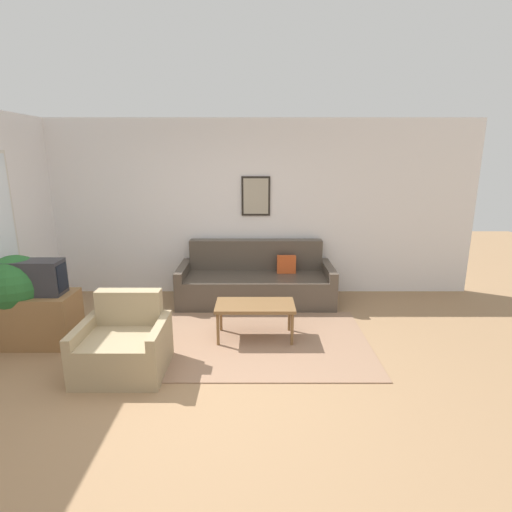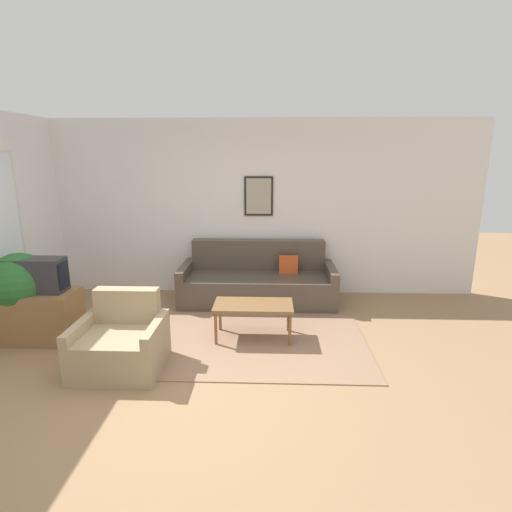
{
  "view_description": "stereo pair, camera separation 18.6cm",
  "coord_description": "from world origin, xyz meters",
  "px_view_note": "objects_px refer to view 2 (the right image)",
  "views": [
    {
      "loc": [
        0.59,
        -3.49,
        2.16
      ],
      "look_at": [
        0.59,
        1.68,
        0.85
      ],
      "focal_mm": 28.0,
      "sensor_mm": 36.0,
      "label": 1
    },
    {
      "loc": [
        0.78,
        -3.49,
        2.16
      ],
      "look_at": [
        0.59,
        1.68,
        0.85
      ],
      "focal_mm": 28.0,
      "sensor_mm": 36.0,
      "label": 2
    }
  ],
  "objects_px": {
    "coffee_table": "(253,307)",
    "potted_plant_tall": "(20,284)",
    "armchair": "(121,344)",
    "couch": "(258,282)",
    "tv": "(37,275)"
  },
  "relations": [
    {
      "from": "potted_plant_tall",
      "to": "couch",
      "type": "bearing_deg",
      "value": 26.6
    },
    {
      "from": "coffee_table",
      "to": "armchair",
      "type": "xyz_separation_m",
      "value": [
        -1.34,
        -0.74,
        -0.13
      ]
    },
    {
      "from": "potted_plant_tall",
      "to": "armchair",
      "type": "bearing_deg",
      "value": -24.55
    },
    {
      "from": "tv",
      "to": "coffee_table",
      "type": "bearing_deg",
      "value": 2.92
    },
    {
      "from": "coffee_table",
      "to": "armchair",
      "type": "height_order",
      "value": "armchair"
    },
    {
      "from": "tv",
      "to": "couch",
      "type": "bearing_deg",
      "value": 29.31
    },
    {
      "from": "couch",
      "to": "potted_plant_tall",
      "type": "distance_m",
      "value": 3.11
    },
    {
      "from": "coffee_table",
      "to": "potted_plant_tall",
      "type": "height_order",
      "value": "potted_plant_tall"
    },
    {
      "from": "couch",
      "to": "armchair",
      "type": "height_order",
      "value": "couch"
    },
    {
      "from": "couch",
      "to": "tv",
      "type": "height_order",
      "value": "tv"
    },
    {
      "from": "coffee_table",
      "to": "armchair",
      "type": "bearing_deg",
      "value": -151.18
    },
    {
      "from": "armchair",
      "to": "couch",
      "type": "bearing_deg",
      "value": 46.0
    },
    {
      "from": "coffee_table",
      "to": "potted_plant_tall",
      "type": "relative_size",
      "value": 0.89
    },
    {
      "from": "coffee_table",
      "to": "armchair",
      "type": "relative_size",
      "value": 1.09
    },
    {
      "from": "tv",
      "to": "armchair",
      "type": "relative_size",
      "value": 0.75
    }
  ]
}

